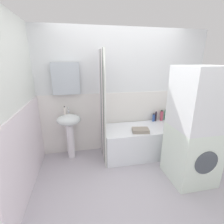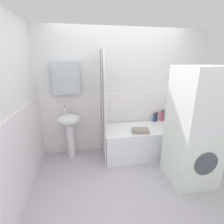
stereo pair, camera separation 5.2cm
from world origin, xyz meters
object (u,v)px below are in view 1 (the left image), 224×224
(towel_folded, at_px, (140,130))
(shampoo_bottle, at_px, (166,115))
(bathtub, at_px, (141,141))
(sink, at_px, (69,127))
(washer_dryer_stack, at_px, (195,127))
(soap_dispenser, at_px, (65,111))
(lotion_bottle, at_px, (156,117))
(conditioner_bottle, at_px, (154,118))
(body_wash_bottle, at_px, (162,116))

(towel_folded, bearing_deg, shampoo_bottle, 31.98)
(towel_folded, bearing_deg, bathtub, 59.39)
(sink, relative_size, towel_folded, 2.96)
(bathtub, distance_m, washer_dryer_stack, 1.11)
(soap_dispenser, bearing_deg, bathtub, -6.76)
(bathtub, bearing_deg, lotion_bottle, 34.57)
(sink, bearing_deg, soap_dispenser, 166.83)
(soap_dispenser, height_order, conditioner_bottle, soap_dispenser)
(sink, height_order, conditioner_bottle, sink)
(shampoo_bottle, height_order, lotion_bottle, shampoo_bottle)
(soap_dispenser, relative_size, bathtub, 0.11)
(towel_folded, bearing_deg, soap_dispenser, 165.06)
(body_wash_bottle, bearing_deg, towel_folded, -144.31)
(bathtub, height_order, conditioner_bottle, conditioner_bottle)
(shampoo_bottle, xyz_separation_m, washer_dryer_stack, (-0.17, -1.11, 0.19))
(conditioner_bottle, height_order, washer_dryer_stack, washer_dryer_stack)
(shampoo_bottle, bearing_deg, lotion_bottle, -178.30)
(soap_dispenser, bearing_deg, towel_folded, -14.94)
(shampoo_bottle, bearing_deg, bathtub, -155.92)
(soap_dispenser, bearing_deg, sink, -13.17)
(lotion_bottle, distance_m, conditioner_bottle, 0.05)
(shampoo_bottle, xyz_separation_m, body_wash_bottle, (-0.11, -0.01, -0.00))
(towel_folded, xyz_separation_m, washer_dryer_stack, (0.59, -0.63, 0.27))
(washer_dryer_stack, bearing_deg, sink, 152.45)
(sink, relative_size, bathtub, 0.58)
(sink, height_order, bathtub, sink)
(sink, relative_size, body_wash_bottle, 3.78)
(body_wash_bottle, distance_m, towel_folded, 0.81)
(shampoo_bottle, distance_m, body_wash_bottle, 0.11)
(sink, bearing_deg, washer_dryer_stack, -27.55)
(sink, xyz_separation_m, washer_dryer_stack, (1.86, -0.97, 0.23))
(sink, height_order, shampoo_bottle, sink)
(sink, xyz_separation_m, shampoo_bottle, (2.03, 0.14, 0.04))
(body_wash_bottle, bearing_deg, lotion_bottle, -179.20)
(washer_dryer_stack, bearing_deg, body_wash_bottle, 86.60)
(bathtub, xyz_separation_m, towel_folded, (-0.11, -0.18, 0.32))
(body_wash_bottle, height_order, washer_dryer_stack, washer_dryer_stack)
(bathtub, xyz_separation_m, shampoo_bottle, (0.65, 0.29, 0.40))
(soap_dispenser, relative_size, towel_folded, 0.56)
(body_wash_bottle, relative_size, conditioner_bottle, 1.31)
(lotion_bottle, height_order, towel_folded, lotion_bottle)
(sink, distance_m, bathtub, 1.43)
(bathtub, bearing_deg, sink, 173.53)
(washer_dryer_stack, bearing_deg, towel_folded, 133.20)
(bathtub, bearing_deg, body_wash_bottle, 27.69)
(bathtub, relative_size, body_wash_bottle, 6.53)
(body_wash_bottle, xyz_separation_m, conditioner_bottle, (-0.19, -0.01, -0.03))
(sink, bearing_deg, towel_folded, -15.03)
(shampoo_bottle, relative_size, lotion_bottle, 1.13)
(soap_dispenser, relative_size, body_wash_bottle, 0.71)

